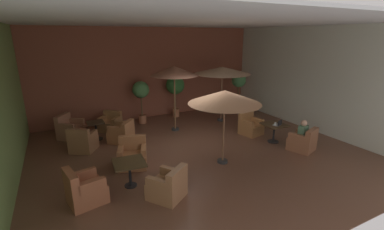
# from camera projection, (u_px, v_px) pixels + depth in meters

# --- Properties ---
(ground_plane) EXTENTS (10.58, 9.48, 0.02)m
(ground_plane) POSITION_uv_depth(u_px,v_px,m) (198.00, 152.00, 9.07)
(ground_plane) COLOR brown
(wall_back_brick) EXTENTS (10.58, 0.08, 4.14)m
(wall_back_brick) POSITION_uv_depth(u_px,v_px,m) (151.00, 73.00, 12.48)
(wall_back_brick) COLOR brown
(wall_back_brick) RESTS_ON ground_plane
(wall_right_plain) EXTENTS (0.08, 9.48, 4.14)m
(wall_right_plain) POSITION_uv_depth(u_px,v_px,m) (314.00, 80.00, 10.76)
(wall_right_plain) COLOR silver
(wall_right_plain) RESTS_ON ground_plane
(ceiling_slab) EXTENTS (10.58, 9.48, 0.06)m
(ceiling_slab) POSITION_uv_depth(u_px,v_px,m) (199.00, 21.00, 7.87)
(ceiling_slab) COLOR silver
(ceiling_slab) RESTS_ON wall_back_brick
(cafe_table_front_left) EXTENTS (0.83, 0.83, 0.68)m
(cafe_table_front_left) POSITION_uv_depth(u_px,v_px,m) (274.00, 128.00, 9.74)
(cafe_table_front_left) COLOR black
(cafe_table_front_left) RESTS_ON ground_plane
(armchair_front_left_north) EXTENTS (0.95, 0.97, 0.81)m
(armchair_front_left_north) POSITION_uv_depth(u_px,v_px,m) (303.00, 142.00, 9.09)
(armchair_front_left_north) COLOR #945C3D
(armchair_front_left_north) RESTS_ON ground_plane
(armchair_front_left_east) EXTENTS (0.88, 0.88, 0.85)m
(armchair_front_left_east) POSITION_uv_depth(u_px,v_px,m) (250.00, 126.00, 10.60)
(armchair_front_left_east) COLOR #9E673A
(armchair_front_left_east) RESTS_ON ground_plane
(cafe_table_front_right) EXTENTS (0.85, 0.85, 0.68)m
(cafe_table_front_right) POSITION_uv_depth(u_px,v_px,m) (129.00, 166.00, 6.84)
(cafe_table_front_right) COLOR black
(cafe_table_front_right) RESTS_ON ground_plane
(armchair_front_right_north) EXTENTS (1.02, 1.00, 0.87)m
(armchair_front_right_north) POSITION_uv_depth(u_px,v_px,m) (133.00, 156.00, 8.01)
(armchair_front_right_north) COLOR #985E38
(armchair_front_right_north) RESTS_ON ground_plane
(armchair_front_right_east) EXTENTS (0.94, 0.88, 0.89)m
(armchair_front_right_east) POSITION_uv_depth(u_px,v_px,m) (85.00, 190.00, 6.21)
(armchair_front_right_east) COLOR #9A5739
(armchair_front_right_east) RESTS_ON ground_plane
(armchair_front_right_south) EXTENTS (1.05, 1.06, 0.82)m
(armchair_front_right_south) POSITION_uv_depth(u_px,v_px,m) (168.00, 186.00, 6.41)
(armchair_front_right_south) COLOR #986541
(armchair_front_right_south) RESTS_ON ground_plane
(cafe_table_mid_center) EXTENTS (0.61, 0.61, 0.68)m
(cafe_table_mid_center) POSITION_uv_depth(u_px,v_px,m) (96.00, 128.00, 10.00)
(cafe_table_mid_center) COLOR black
(cafe_table_mid_center) RESTS_ON ground_plane
(armchair_mid_center_north) EXTENTS (1.03, 1.04, 0.87)m
(armchair_mid_center_north) POSITION_uv_depth(u_px,v_px,m) (83.00, 142.00, 9.03)
(armchair_mid_center_north) COLOR #8F613F
(armchair_mid_center_north) RESTS_ON ground_plane
(armchair_mid_center_east) EXTENTS (1.07, 1.07, 0.80)m
(armchair_mid_center_east) POSITION_uv_depth(u_px,v_px,m) (122.00, 134.00, 9.81)
(armchair_mid_center_east) COLOR #9E643C
(armchair_mid_center_east) RESTS_ON ground_plane
(armchair_mid_center_south) EXTENTS (1.06, 1.06, 0.77)m
(armchair_mid_center_south) POSITION_uv_depth(u_px,v_px,m) (110.00, 123.00, 11.03)
(armchair_mid_center_south) COLOR #99673C
(armchair_mid_center_south) RESTS_ON ground_plane
(armchair_mid_center_west) EXTENTS (1.10, 1.10, 0.92)m
(armchair_mid_center_west) POSITION_uv_depth(u_px,v_px,m) (70.00, 130.00, 10.19)
(armchair_mid_center_west) COLOR #9F674A
(armchair_mid_center_west) RESTS_ON ground_plane
(patio_umbrella_tall_red) EXTENTS (1.92, 1.92, 2.63)m
(patio_umbrella_tall_red) POSITION_uv_depth(u_px,v_px,m) (174.00, 71.00, 10.43)
(patio_umbrella_tall_red) COLOR #2D2D2D
(patio_umbrella_tall_red) RESTS_ON ground_plane
(patio_umbrella_center_beige) EXTENTS (2.48, 2.48, 2.46)m
(patio_umbrella_center_beige) POSITION_uv_depth(u_px,v_px,m) (222.00, 71.00, 11.70)
(patio_umbrella_center_beige) COLOR #2D2D2D
(patio_umbrella_center_beige) RESTS_ON ground_plane
(patio_umbrella_near_wall) EXTENTS (2.14, 2.14, 2.27)m
(patio_umbrella_near_wall) POSITION_uv_depth(u_px,v_px,m) (225.00, 97.00, 7.70)
(patio_umbrella_near_wall) COLOR #2D2D2D
(patio_umbrella_near_wall) RESTS_ON ground_plane
(potted_tree_left_corner) EXTENTS (0.86, 0.86, 1.97)m
(potted_tree_left_corner) POSITION_uv_depth(u_px,v_px,m) (175.00, 87.00, 12.57)
(potted_tree_left_corner) COLOR #AB6644
(potted_tree_left_corner) RESTS_ON ground_plane
(potted_tree_mid_left) EXTENTS (0.73, 0.73, 1.88)m
(potted_tree_mid_left) POSITION_uv_depth(u_px,v_px,m) (141.00, 93.00, 11.64)
(potted_tree_mid_left) COLOR #A66040
(potted_tree_mid_left) RESTS_ON ground_plane
(potted_tree_mid_right) EXTENTS (0.70, 0.70, 1.99)m
(potted_tree_mid_right) POSITION_uv_depth(u_px,v_px,m) (239.00, 85.00, 13.30)
(potted_tree_mid_right) COLOR #AC6A44
(potted_tree_mid_right) RESTS_ON ground_plane
(patron_blue_shirt) EXTENTS (0.40, 0.32, 0.62)m
(patron_blue_shirt) POSITION_uv_depth(u_px,v_px,m) (303.00, 130.00, 9.00)
(patron_blue_shirt) COLOR #507555
(patron_blue_shirt) RESTS_ON ground_plane
(iced_drink_cup) EXTENTS (0.08, 0.08, 0.11)m
(iced_drink_cup) POSITION_uv_depth(u_px,v_px,m) (275.00, 124.00, 9.56)
(iced_drink_cup) COLOR white
(iced_drink_cup) RESTS_ON cafe_table_front_left
(open_laptop) EXTENTS (0.37, 0.32, 0.20)m
(open_laptop) POSITION_uv_depth(u_px,v_px,m) (278.00, 124.00, 9.58)
(open_laptop) COLOR #9EA0A5
(open_laptop) RESTS_ON cafe_table_front_left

